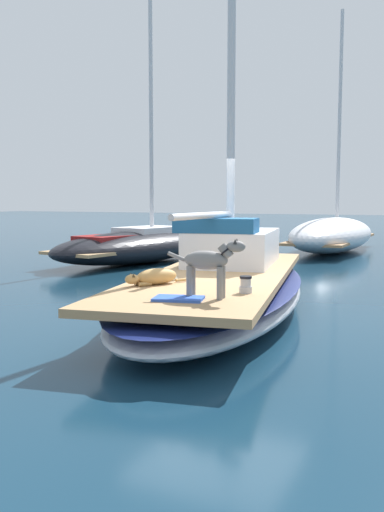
# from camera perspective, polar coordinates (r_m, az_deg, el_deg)

# --- Properties ---
(ground_plane) EXTENTS (120.00, 120.00, 0.00)m
(ground_plane) POSITION_cam_1_polar(r_m,az_deg,el_deg) (8.80, 2.84, -5.95)
(ground_plane) COLOR #143347
(sailboat_main) EXTENTS (3.83, 7.58, 0.66)m
(sailboat_main) POSITION_cam_1_polar(r_m,az_deg,el_deg) (8.74, 2.85, -3.80)
(sailboat_main) COLOR #B2B7C1
(sailboat_main) RESTS_ON ground
(mast_main) EXTENTS (0.14, 2.27, 7.58)m
(mast_main) POSITION_cam_1_polar(r_m,az_deg,el_deg) (9.64, 3.80, 19.50)
(mast_main) COLOR silver
(mast_main) RESTS_ON sailboat_main
(cabin_house) EXTENTS (1.79, 2.45, 0.84)m
(cabin_house) POSITION_cam_1_polar(r_m,az_deg,el_deg) (9.75, 4.15, 1.16)
(cabin_house) COLOR silver
(cabin_house) RESTS_ON sailboat_main
(dog_grey) EXTENTS (0.94, 0.29, 0.70)m
(dog_grey) POSITION_cam_1_polar(r_m,az_deg,el_deg) (6.33, 1.86, -0.66)
(dog_grey) COLOR gray
(dog_grey) RESTS_ON sailboat_main
(dog_tan) EXTENTS (0.58, 0.85, 0.22)m
(dog_tan) POSITION_cam_1_polar(r_m,az_deg,el_deg) (7.42, -3.94, -2.17)
(dog_tan) COLOR tan
(dog_tan) RESTS_ON sailboat_main
(deck_winch) EXTENTS (0.16, 0.16, 0.21)m
(deck_winch) POSITION_cam_1_polar(r_m,az_deg,el_deg) (6.77, 5.60, -3.02)
(deck_winch) COLOR #B7B7BC
(deck_winch) RESTS_ON sailboat_main
(coiled_rope) EXTENTS (0.32, 0.32, 0.04)m
(coiled_rope) POSITION_cam_1_polar(r_m,az_deg,el_deg) (7.88, -2.67, -2.31)
(coiled_rope) COLOR beige
(coiled_rope) RESTS_ON sailboat_main
(deck_towel) EXTENTS (0.63, 0.49, 0.03)m
(deck_towel) POSITION_cam_1_polar(r_m,az_deg,el_deg) (6.29, -1.41, -4.44)
(deck_towel) COLOR blue
(deck_towel) RESTS_ON sailboat_main
(moored_boat_far_astern) EXTENTS (2.45, 7.20, 8.35)m
(moored_boat_far_astern) POSITION_cam_1_polar(r_m,az_deg,el_deg) (19.69, 14.38, 2.23)
(moored_boat_far_astern) COLOR white
(moored_boat_far_astern) RESTS_ON ground
(moored_boat_port_side) EXTENTS (3.31, 6.58, 7.87)m
(moored_boat_port_side) POSITION_cam_1_polar(r_m,az_deg,el_deg) (15.86, -5.65, 1.19)
(moored_boat_port_side) COLOR black
(moored_boat_port_side) RESTS_ON ground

